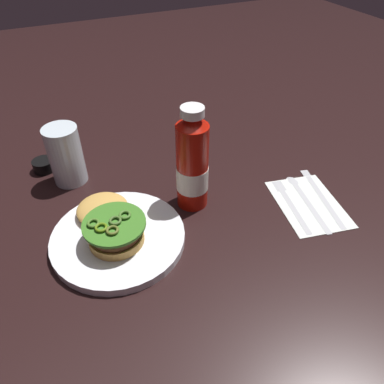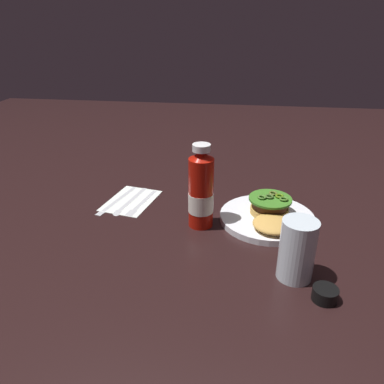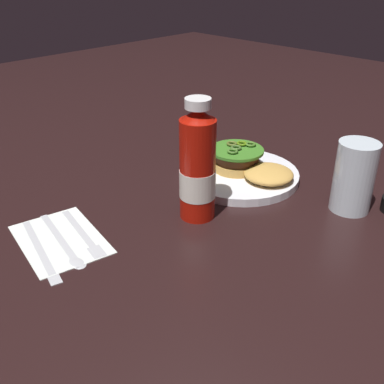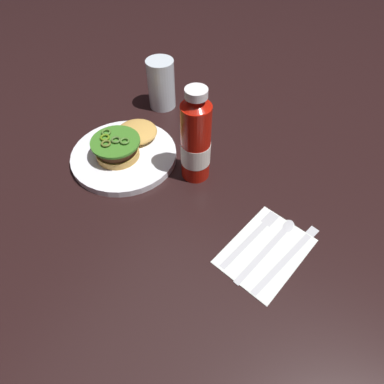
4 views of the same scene
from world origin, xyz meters
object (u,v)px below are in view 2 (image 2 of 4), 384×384
Objects in this scene: ketchup_bottle at (201,191)px; napkin at (131,200)px; dinner_plate at (267,218)px; burger_sandwich at (271,212)px; fork_utensil at (140,204)px; butter_knife at (115,201)px; water_glass at (297,250)px; condiment_cup at (325,294)px; spoon_utensil at (126,204)px.

ketchup_bottle is 0.27m from napkin.
dinner_plate is 1.33× the size of burger_sandwich.
fork_utensil is at bearing -113.93° from ketchup_bottle.
napkin is 0.04m from fork_utensil.
burger_sandwich is at bearing 81.82° from butter_knife.
fork_utensil is at bearing -98.71° from burger_sandwich.
water_glass is at bearing 56.13° from napkin.
butter_knife is at bearing -108.96° from ketchup_bottle.
condiment_cup is 0.28× the size of napkin.
water_glass is (0.22, 0.04, 0.03)m from burger_sandwich.
dinner_plate is at bearing -161.87° from condiment_cup.
condiment_cup is at bearing 56.32° from spoon_utensil.
butter_knife is at bearing -122.65° from condiment_cup.
dinner_plate is at bearing 83.76° from butter_knife.
condiment_cup is 0.61m from spoon_utensil.
napkin is 0.03m from spoon_utensil.
burger_sandwich is at bearing 81.29° from fork_utensil.
spoon_utensil is at bearing -12.32° from napkin.
dinner_plate is 0.25m from water_glass.
ketchup_bottle is at bearing -81.56° from burger_sandwich.
butter_knife and fork_utensil have the same top height.
water_glass is at bearing 59.12° from spoon_utensil.
spoon_utensil is (-0.04, -0.41, -0.00)m from dinner_plate.
dinner_plate is at bearing 83.63° from fork_utensil.
dinner_plate is at bearing -156.05° from burger_sandwich.
fork_utensil is at bearing 53.20° from napkin.
burger_sandwich is 0.46m from butter_knife.
butter_knife is (-0.28, -0.49, -0.06)m from water_glass.
water_glass is (0.19, 0.22, -0.03)m from ketchup_bottle.
dinner_plate is 5.08× the size of condiment_cup.
napkin is 0.96× the size of spoon_utensil.
dinner_plate is 1.28× the size of butter_knife.
burger_sandwich is 0.20m from ketchup_bottle.
condiment_cup is at bearing 47.02° from ketchup_bottle.
fork_utensil is (0.01, 0.08, -0.00)m from butter_knife.
fork_utensil reaches higher than napkin.
water_glass is 0.57m from butter_knife.
butter_knife is at bearing -96.24° from dinner_plate.
water_glass is 2.70× the size of condiment_cup.
spoon_utensil is 1.09× the size of fork_utensil.
condiment_cup is 0.58m from fork_utensil.
ketchup_bottle is 0.30m from butter_knife.
ketchup_bottle is at bearing 70.66° from spoon_utensil.
spoon_utensil is (0.03, -0.01, 0.00)m from napkin.
ketchup_bottle reaches higher than dinner_plate.
ketchup_bottle is 0.23m from fork_utensil.
ketchup_bottle reaches higher than butter_knife.
dinner_plate is at bearing 103.90° from ketchup_bottle.
water_glass reaches higher than dinner_plate.
condiment_cup is at bearing 53.77° from napkin.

